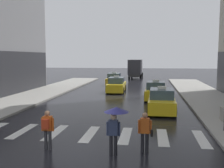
# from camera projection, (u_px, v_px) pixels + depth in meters

# --- Properties ---
(ground_plane) EXTENTS (160.00, 160.00, 0.00)m
(ground_plane) POSITION_uv_depth(u_px,v_px,m) (72.00, 156.00, 10.14)
(ground_plane) COLOR black
(crosswalk_markings) EXTENTS (11.30, 2.80, 0.01)m
(crosswalk_markings) POSITION_uv_depth(u_px,v_px,m) (90.00, 134.00, 13.09)
(crosswalk_markings) COLOR silver
(crosswalk_markings) RESTS_ON ground
(taxi_lead) EXTENTS (2.02, 4.58, 1.80)m
(taxi_lead) POSITION_uv_depth(u_px,v_px,m) (162.00, 101.00, 18.43)
(taxi_lead) COLOR yellow
(taxi_lead) RESTS_ON ground
(taxi_second) EXTENTS (2.08, 4.61, 1.80)m
(taxi_second) POSITION_uv_depth(u_px,v_px,m) (156.00, 91.00, 23.78)
(taxi_second) COLOR yellow
(taxi_second) RESTS_ON ground
(taxi_third) EXTENTS (2.00, 4.58, 1.80)m
(taxi_third) POSITION_uv_depth(u_px,v_px,m) (116.00, 85.00, 28.79)
(taxi_third) COLOR yellow
(taxi_third) RESTS_ON ground
(taxi_fourth) EXTENTS (1.96, 4.55, 1.80)m
(taxi_fourth) POSITION_uv_depth(u_px,v_px,m) (114.00, 80.00, 35.94)
(taxi_fourth) COLOR gold
(taxi_fourth) RESTS_ON ground
(box_truck) EXTENTS (2.42, 7.59, 3.35)m
(box_truck) POSITION_uv_depth(u_px,v_px,m) (136.00, 68.00, 47.07)
(box_truck) COLOR #2D2D2D
(box_truck) RESTS_ON ground
(pedestrian_with_umbrella) EXTENTS (0.96, 0.96, 1.94)m
(pedestrian_with_umbrella) POSITION_uv_depth(u_px,v_px,m) (115.00, 118.00, 10.08)
(pedestrian_with_umbrella) COLOR black
(pedestrian_with_umbrella) RESTS_ON ground
(pedestrian_with_backpack) EXTENTS (0.55, 0.43, 1.65)m
(pedestrian_with_backpack) POSITION_uv_depth(u_px,v_px,m) (47.00, 127.00, 10.76)
(pedestrian_with_backpack) COLOR #333338
(pedestrian_with_backpack) RESTS_ON ground
(pedestrian_with_handbag) EXTENTS (0.60, 0.24, 1.65)m
(pedestrian_with_handbag) POSITION_uv_depth(u_px,v_px,m) (145.00, 130.00, 10.43)
(pedestrian_with_handbag) COLOR black
(pedestrian_with_handbag) RESTS_ON ground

